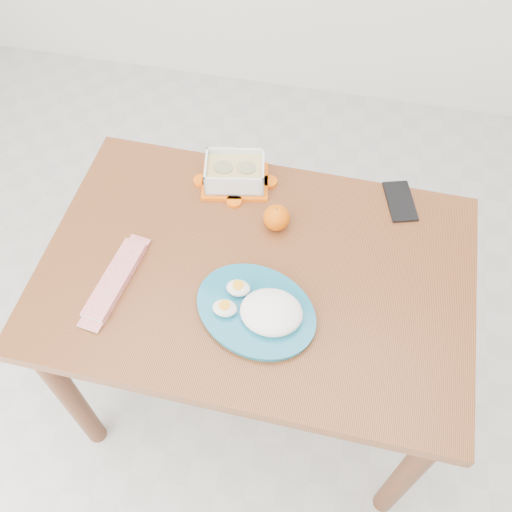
% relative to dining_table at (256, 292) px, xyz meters
% --- Properties ---
extents(ground, '(3.50, 3.50, 0.00)m').
position_rel_dining_table_xyz_m(ground, '(-0.05, -0.11, -0.64)').
color(ground, '#B7B7B2').
rests_on(ground, ground).
extents(dining_table, '(1.11, 0.75, 0.75)m').
position_rel_dining_table_xyz_m(dining_table, '(0.00, 0.00, 0.00)').
color(dining_table, brown).
rests_on(dining_table, ground).
extents(food_container, '(0.21, 0.17, 0.08)m').
position_rel_dining_table_xyz_m(food_container, '(-0.12, 0.27, 0.15)').
color(food_container, '#F65F07').
rests_on(food_container, dining_table).
extents(orange_fruit, '(0.07, 0.07, 0.07)m').
position_rel_dining_table_xyz_m(orange_fruit, '(0.02, 0.15, 0.15)').
color(orange_fruit, '#E25104').
rests_on(orange_fruit, dining_table).
extents(rice_plate, '(0.39, 0.39, 0.08)m').
position_rel_dining_table_xyz_m(rice_plate, '(0.04, -0.13, 0.14)').
color(rice_plate, '#186A88').
rests_on(rice_plate, dining_table).
extents(candy_bar, '(0.09, 0.24, 0.02)m').
position_rel_dining_table_xyz_m(candy_bar, '(-0.33, -0.11, 0.12)').
color(candy_bar, red).
rests_on(candy_bar, dining_table).
extents(smartphone, '(0.11, 0.16, 0.01)m').
position_rel_dining_table_xyz_m(smartphone, '(0.34, 0.30, 0.11)').
color(smartphone, black).
rests_on(smartphone, dining_table).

